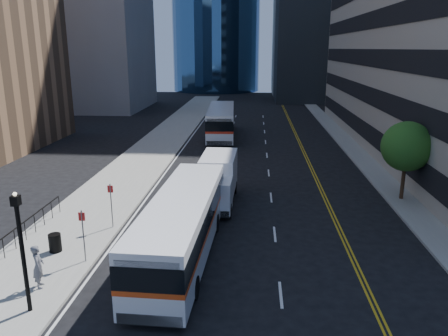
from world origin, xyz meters
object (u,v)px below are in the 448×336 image
street_tree (407,147)px  bus_front (182,225)px  trash_can (55,243)px  bus_rear (221,121)px  pedestrian (38,266)px  lamp_post (22,248)px  box_truck (217,179)px

street_tree → bus_front: (-13.00, -8.97, -1.97)m
street_tree → trash_can: street_tree is taller
trash_can → street_tree: bearing=25.4°
bus_rear → pedestrian: size_ratio=6.95×
street_tree → bus_front: street_tree is taller
bus_rear → pedestrian: bearing=-101.4°
lamp_post → bus_front: bearing=45.1°
street_tree → lamp_post: (-18.00, -14.00, -0.92)m
lamp_post → trash_can: size_ratio=5.11×
bus_front → pedestrian: bus_front is taller
box_truck → pedestrian: box_truck is taller
lamp_post → bus_rear: size_ratio=0.35×
bus_rear → box_truck: bearing=-89.0°
street_tree → pedestrian: bearing=-146.2°
bus_front → box_truck: (1.00, 7.66, -0.08)m
lamp_post → bus_front: lamp_post is taller
street_tree → lamp_post: street_tree is taller
street_tree → pedestrian: size_ratio=2.75×
street_tree → bus_rear: bearing=123.1°
box_truck → lamp_post: bearing=-114.0°
street_tree → lamp_post: bearing=-142.1°
lamp_post → bus_rear: lamp_post is taller
box_truck → street_tree: bearing=7.6°
bus_front → bus_rear: (-0.47, 29.61, 0.13)m
street_tree → trash_can: 21.50m
street_tree → bus_rear: size_ratio=0.40×
lamp_post → pedestrian: size_ratio=2.46×
street_tree → pedestrian: (-18.41, -12.34, -2.56)m
box_truck → pedestrian: (-6.42, -11.02, -0.51)m
box_truck → trash_can: (-7.23, -7.80, -0.99)m
bus_rear → box_truck: size_ratio=2.04×
bus_front → box_truck: bearing=84.7°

